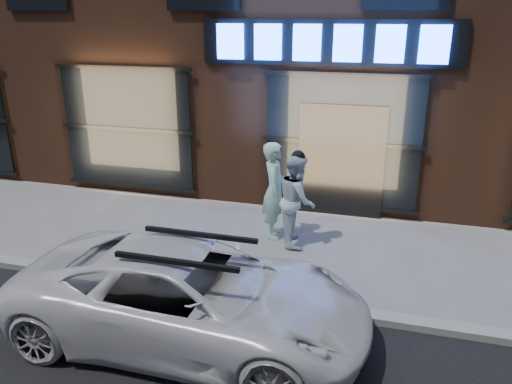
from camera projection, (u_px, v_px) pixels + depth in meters
ground at (306, 311)px, 7.38m from camera, size 90.00×90.00×0.00m
curb at (307, 307)px, 7.36m from camera, size 60.00×0.25×0.12m
man_bowtie at (274, 190)px, 9.56m from camera, size 0.57×0.76×1.90m
man_cap at (297, 200)px, 9.29m from camera, size 0.87×1.00×1.75m
white_suv at (191, 296)px, 6.55m from camera, size 4.71×2.17×1.31m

